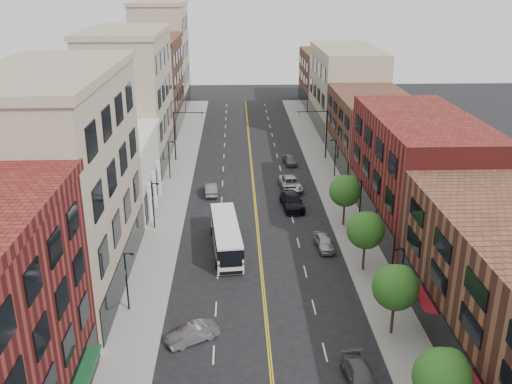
{
  "coord_description": "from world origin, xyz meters",
  "views": [
    {
      "loc": [
        -2.23,
        -31.98,
        25.32
      ],
      "look_at": [
        -0.24,
        21.5,
        5.0
      ],
      "focal_mm": 40.0,
      "sensor_mm": 36.0,
      "label": 1
    }
  ],
  "objects": [
    {
      "name": "lamp_r_2",
      "position": [
        10.95,
        24.0,
        2.97
      ],
      "size": [
        0.81,
        0.55,
        5.05
      ],
      "color": "black",
      "rests_on": "sidewalk_right"
    },
    {
      "name": "tree_r_3",
      "position": [
        9.39,
        24.07,
        4.13
      ],
      "size": [
        3.4,
        3.4,
        5.59
      ],
      "color": "black",
      "rests_on": "sidewalk_right"
    },
    {
      "name": "lamp_l_1",
      "position": [
        -10.95,
        8.0,
        2.97
      ],
      "size": [
        0.81,
        0.55,
        5.05
      ],
      "color": "black",
      "rests_on": "sidewalk_left"
    },
    {
      "name": "sidewalk_left",
      "position": [
        -10.0,
        35.0,
        0.07
      ],
      "size": [
        4.0,
        110.0,
        0.15
      ],
      "primitive_type": "cube",
      "color": "gray",
      "rests_on": "ground"
    },
    {
      "name": "lamp_r_1",
      "position": [
        10.95,
        8.0,
        2.97
      ],
      "size": [
        0.81,
        0.55,
        5.05
      ],
      "color": "black",
      "rests_on": "sidewalk_right"
    },
    {
      "name": "car_lane_behind",
      "position": [
        -5.35,
        34.01,
        0.69
      ],
      "size": [
        1.8,
        4.31,
        1.38
      ],
      "primitive_type": "imported",
      "rotation": [
        0.0,
        0.0,
        3.22
      ],
      "color": "#57575C",
      "rests_on": "ground"
    },
    {
      "name": "bldg_l_far_c",
      "position": [
        -17.0,
        86.0,
        10.0
      ],
      "size": [
        10.0,
        16.0,
        20.0
      ],
      "primitive_type": "cube",
      "color": "gray",
      "rests_on": "ground"
    },
    {
      "name": "car_parked_far",
      "position": [
        6.42,
        18.63,
        0.69
      ],
      "size": [
        1.97,
        4.18,
        1.38
      ],
      "primitive_type": "imported",
      "rotation": [
        0.0,
        0.0,
        0.09
      ],
      "color": "#94969B",
      "rests_on": "ground"
    },
    {
      "name": "lamp_l_2",
      "position": [
        -10.95,
        24.0,
        2.97
      ],
      "size": [
        0.81,
        0.55,
        5.05
      ],
      "color": "black",
      "rests_on": "sidewalk_left"
    },
    {
      "name": "lamp_l_3",
      "position": [
        -10.95,
        40.0,
        2.97
      ],
      "size": [
        0.81,
        0.55,
        5.05
      ],
      "color": "black",
      "rests_on": "sidewalk_left"
    },
    {
      "name": "car_lane_c",
      "position": [
        5.5,
        45.72,
        0.67
      ],
      "size": [
        2.11,
        4.12,
        1.34
      ],
      "primitive_type": "imported",
      "rotation": [
        0.0,
        0.0,
        0.14
      ],
      "color": "#54555A",
      "rests_on": "ground"
    },
    {
      "name": "ground",
      "position": [
        0.0,
        0.0,
        0.0
      ],
      "size": [
        220.0,
        220.0,
        0.0
      ],
      "primitive_type": "plane",
      "color": "black",
      "rests_on": "ground"
    },
    {
      "name": "bldg_r_far_c",
      "position": [
        17.0,
        86.0,
        5.5
      ],
      "size": [
        10.0,
        18.0,
        11.0
      ],
      "primitive_type": "cube",
      "color": "brown",
      "rests_on": "ground"
    },
    {
      "name": "bldg_l_far_a",
      "position": [
        -17.0,
        48.0,
        9.0
      ],
      "size": [
        10.0,
        20.0,
        18.0
      ],
      "primitive_type": "cube",
      "color": "gray",
      "rests_on": "ground"
    },
    {
      "name": "city_bus",
      "position": [
        -3.27,
        18.67,
        1.64
      ],
      "size": [
        3.38,
        11.13,
        2.82
      ],
      "rotation": [
        0.0,
        0.0,
        0.09
      ],
      "color": "white",
      "rests_on": "ground"
    },
    {
      "name": "bldg_r_mid",
      "position": [
        17.0,
        24.0,
        6.0
      ],
      "size": [
        10.0,
        22.0,
        12.0
      ],
      "primitive_type": "cube",
      "color": "maroon",
      "rests_on": "ground"
    },
    {
      "name": "car_angle_b",
      "position": [
        -5.6,
        3.7,
        0.65
      ],
      "size": [
        4.08,
        3.14,
        1.29
      ],
      "primitive_type": "imported",
      "rotation": [
        0.0,
        0.0,
        -1.05
      ],
      "color": "#989A9F",
      "rests_on": "ground"
    },
    {
      "name": "bldg_r_far_b",
      "position": [
        17.0,
        66.0,
        7.0
      ],
      "size": [
        10.0,
        22.0,
        14.0
      ],
      "primitive_type": "cube",
      "color": "gray",
      "rests_on": "ground"
    },
    {
      "name": "car_parked_mid",
      "position": [
        5.8,
        -1.52,
        0.65
      ],
      "size": [
        2.27,
        4.63,
        1.3
      ],
      "primitive_type": "imported",
      "rotation": [
        0.0,
        0.0,
        0.1
      ],
      "color": "#4A4B4F",
      "rests_on": "ground"
    },
    {
      "name": "tree_r_1",
      "position": [
        9.39,
        4.07,
        4.13
      ],
      "size": [
        3.4,
        3.4,
        5.59
      ],
      "color": "black",
      "rests_on": "sidewalk_right"
    },
    {
      "name": "signal_mast_right",
      "position": [
        10.27,
        48.0,
        4.65
      ],
      "size": [
        4.49,
        0.18,
        7.2
      ],
      "color": "black",
      "rests_on": "sidewalk_right"
    },
    {
      "name": "lamp_r_3",
      "position": [
        10.95,
        40.0,
        2.97
      ],
      "size": [
        0.81,
        0.55,
        5.05
      ],
      "color": "black",
      "rests_on": "sidewalk_right"
    },
    {
      "name": "bldg_l_far_b",
      "position": [
        -17.0,
        68.0,
        7.5
      ],
      "size": [
        10.0,
        20.0,
        15.0
      ],
      "primitive_type": "cube",
      "color": "brown",
      "rests_on": "ground"
    },
    {
      "name": "bldg_l_tanoffice",
      "position": [
        -17.0,
        13.0,
        9.0
      ],
      "size": [
        10.0,
        22.0,
        18.0
      ],
      "primitive_type": "cube",
      "color": "gray",
      "rests_on": "ground"
    },
    {
      "name": "tree_r_0",
      "position": [
        9.39,
        -5.93,
        4.13
      ],
      "size": [
        3.4,
        3.4,
        5.59
      ],
      "color": "black",
      "rests_on": "sidewalk_right"
    },
    {
      "name": "signal_mast_left",
      "position": [
        -10.27,
        48.0,
        4.65
      ],
      "size": [
        4.49,
        0.18,
        7.2
      ],
      "color": "black",
      "rests_on": "sidewalk_left"
    },
    {
      "name": "tree_r_2",
      "position": [
        9.39,
        14.07,
        4.13
      ],
      "size": [
        3.4,
        3.4,
        5.59
      ],
      "color": "black",
      "rests_on": "sidewalk_right"
    },
    {
      "name": "car_lane_a",
      "position": [
        4.23,
        29.32,
        0.82
      ],
      "size": [
        2.82,
        5.85,
        1.64
      ],
      "primitive_type": "imported",
      "rotation": [
        0.0,
        0.0,
        0.09
      ],
      "color": "black",
      "rests_on": "ground"
    },
    {
      "name": "sidewalk_right",
      "position": [
        10.0,
        35.0,
        0.07
      ],
      "size": [
        4.0,
        110.0,
        0.15
      ],
      "primitive_type": "cube",
      "color": "gray",
      "rests_on": "ground"
    },
    {
      "name": "bldg_l_white",
      "position": [
        -17.0,
        31.0,
        4.0
      ],
      "size": [
        10.0,
        14.0,
        8.0
      ],
      "primitive_type": "cube",
      "color": "silver",
      "rests_on": "ground"
    },
    {
      "name": "car_lane_b",
      "position": [
        4.65,
        35.52,
        0.76
      ],
      "size": [
        3.03,
        5.7,
        1.53
      ],
      "primitive_type": "imported",
      "rotation": [
        0.0,
        0.0,
        0.09
      ],
      "color": "#AEB2B6",
      "rests_on": "ground"
    },
    {
      "name": "bldg_r_far_a",
      "position": [
        17.0,
        45.0,
        5.0
      ],
      "size": [
        10.0,
        20.0,
        10.0
      ],
      "primitive_type": "cube",
      "color": "brown",
      "rests_on": "ground"
    }
  ]
}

